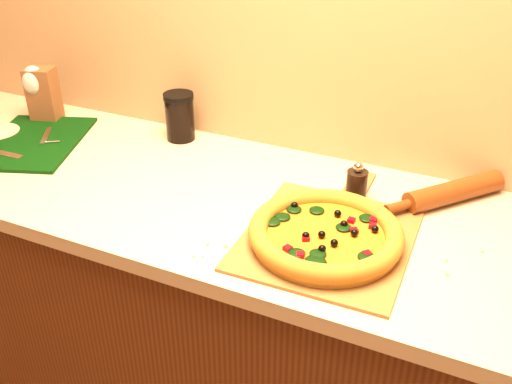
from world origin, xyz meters
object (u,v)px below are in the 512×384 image
cutting_board (32,142)px  pizza (325,234)px  dark_jar (180,116)px  pizza_peel (330,235)px  pepper_grinder (357,184)px  rolling_pin (454,192)px  wine_glass (35,83)px

cutting_board → pizza: bearing=-27.6°
cutting_board → dark_jar: bearing=9.6°
pizza → dark_jar: bearing=149.1°
pizza_peel → pepper_grinder: (0.00, 0.20, 0.04)m
pizza_peel → pizza: size_ratio=1.61×
pizza_peel → dark_jar: (-0.60, 0.32, 0.07)m
pizza_peel → pepper_grinder: bearing=87.4°
pizza → dark_jar: (-0.60, 0.36, 0.04)m
cutting_board → rolling_pin: size_ratio=1.37×
pepper_grinder → wine_glass: bearing=177.4°
wine_glass → cutting_board: bearing=-56.2°
pepper_grinder → wine_glass: wine_glass is taller
pizza_peel → wine_glass: 1.13m
wine_glass → dark_jar: (0.50, 0.08, -0.06)m
cutting_board → dark_jar: (0.40, 0.23, 0.07)m
rolling_pin → dark_jar: size_ratio=2.23×
pepper_grinder → rolling_pin: bearing=21.1°
cutting_board → dark_jar: size_ratio=3.06×
pizza_peel → pizza: pizza is taller
dark_jar → cutting_board: bearing=-150.3°
rolling_pin → wine_glass: wine_glass is taller
pepper_grinder → dark_jar: (-0.60, 0.12, 0.03)m
cutting_board → wine_glass: (-0.10, 0.15, 0.13)m
pizza → rolling_pin: 0.40m
pizza_peel → rolling_pin: 0.37m
cutting_board → wine_glass: size_ratio=2.40×
pizza_peel → rolling_pin: (0.24, 0.29, 0.02)m
cutting_board → wine_glass: wine_glass is taller
cutting_board → rolling_pin: 1.25m
pizza → dark_jar: size_ratio=2.34×
pepper_grinder → rolling_pin: (0.23, 0.09, -0.01)m
pizza → pepper_grinder: bearing=89.1°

